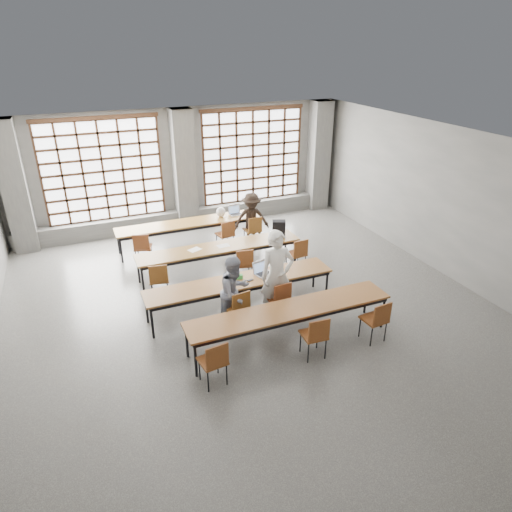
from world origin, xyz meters
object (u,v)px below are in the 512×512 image
(desk_row_a, at_px, (190,224))
(laptop_front, at_px, (262,271))
(chair_near_left, at_px, (214,359))
(chair_back_mid, at_px, (226,232))
(chair_mid_left, at_px, (159,277))
(phone, at_px, (250,280))
(chair_front_right, at_px, (280,297))
(chair_near_mid, at_px, (316,333))
(mouse, at_px, (282,271))
(chair_front_left, at_px, (238,306))
(desk_row_c, at_px, (240,283))
(desk_row_b, at_px, (219,249))
(desk_row_d, at_px, (290,312))
(student_female, at_px, (235,292))
(laptop_back, at_px, (235,212))
(chair_back_left, at_px, (142,245))
(student_back, at_px, (251,219))
(student_male, at_px, (277,276))
(green_box, at_px, (237,277))
(chair_mid_centre, at_px, (244,262))
(chair_near_right, at_px, (377,317))
(chair_back_right, at_px, (253,228))
(plastic_bag, at_px, (221,212))
(backpack, at_px, (279,228))
(chair_mid_right, at_px, (298,252))

(desk_row_a, relative_size, laptop_front, 9.48)
(chair_near_left, bearing_deg, chair_back_mid, 68.69)
(chair_mid_left, xyz_separation_m, phone, (1.66, -1.23, 0.20))
(chair_front_right, height_order, chair_near_mid, same)
(chair_near_mid, relative_size, mouse, 8.98)
(chair_front_left, bearing_deg, desk_row_c, 65.51)
(desk_row_b, xyz_separation_m, desk_row_d, (0.33, -3.15, 0.00))
(desk_row_a, distance_m, chair_near_left, 5.73)
(desk_row_c, xyz_separation_m, student_female, (-0.30, -0.50, 0.11))
(desk_row_d, xyz_separation_m, phone, (-0.29, 1.29, 0.07))
(desk_row_a, height_order, desk_row_c, same)
(laptop_front, bearing_deg, chair_mid_left, 153.03)
(laptop_back, bearing_deg, desk_row_c, -108.67)
(chair_near_mid, bearing_deg, laptop_back, 84.10)
(chair_back_left, xyz_separation_m, chair_near_mid, (2.18, -4.99, 0.00))
(chair_front_left, bearing_deg, chair_near_left, -124.01)
(student_back, relative_size, mouse, 15.26)
(chair_near_mid, bearing_deg, mouse, 81.75)
(desk_row_d, xyz_separation_m, student_male, (0.13, 0.89, 0.29))
(laptop_back, xyz_separation_m, green_box, (-1.30, -3.63, -0.02))
(chair_mid_centre, bearing_deg, chair_mid_left, 180.00)
(desk_row_c, height_order, phone, phone)
(chair_near_right, bearing_deg, student_back, 95.19)
(chair_back_right, bearing_deg, laptop_front, -108.82)
(chair_back_right, xyz_separation_m, plastic_bag, (-0.70, 0.68, 0.34))
(chair_back_mid, distance_m, chair_back_right, 0.79)
(chair_front_right, distance_m, backpack, 2.72)
(desk_row_d, relative_size, student_back, 2.67)
(chair_back_left, bearing_deg, chair_near_left, -86.64)
(chair_near_mid, xyz_separation_m, mouse, (0.29, 2.00, 0.21))
(desk_row_c, height_order, student_back, student_back)
(laptop_back, bearing_deg, chair_back_right, -70.73)
(chair_back_mid, distance_m, chair_near_left, 5.35)
(chair_near_mid, bearing_deg, desk_row_d, 107.24)
(chair_near_mid, height_order, green_box, chair_near_mid)
(chair_mid_centre, xyz_separation_m, student_female, (-0.82, -1.63, 0.23))
(chair_mid_right, height_order, backpack, backpack)
(desk_row_d, distance_m, chair_mid_right, 2.93)
(phone, bearing_deg, backpack, 50.95)
(chair_mid_centre, relative_size, chair_near_left, 1.00)
(chair_mid_left, height_order, laptop_front, laptop_front)
(desk_row_c, height_order, plastic_bag, plastic_bag)
(chair_mid_right, height_order, chair_front_left, same)
(chair_front_right, relative_size, chair_near_mid, 1.00)
(student_back, bearing_deg, laptop_front, -97.36)
(desk_row_d, height_order, chair_mid_centre, chair_mid_centre)
(chair_back_left, xyz_separation_m, backpack, (3.25, -1.16, 0.39))
(chair_back_left, relative_size, green_box, 3.52)
(green_box, distance_m, phone, 0.29)
(chair_back_right, height_order, chair_mid_right, same)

